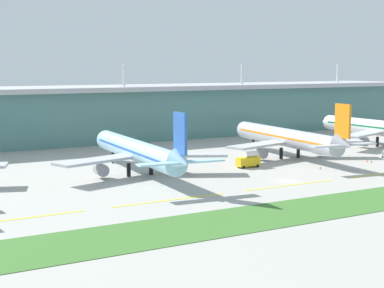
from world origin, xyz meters
The scene contains 13 objects.
ground_plane centered at (0.00, 0.00, 0.00)m, with size 600.00×600.00×0.00m, color #A8A59E.
terminal_building centered at (0.00, 105.67, 10.93)m, with size 288.00×34.00×30.46m.
airliner_near_middle centered at (-29.01, 27.83, 6.45)m, with size 48.55×66.28×18.90m.
airliner_far_middle centered at (25.92, 31.84, 6.45)m, with size 48.45×65.57×18.90m.
airliner_farthest centered at (75.54, 38.43, 6.45)m, with size 48.78×64.62×18.90m.
taxiway_stripe_west centered at (-71.00, -4.86, 0.02)m, with size 28.00×0.70×0.04m, color yellow.
taxiway_stripe_mid_west centered at (-37.00, -4.86, 0.02)m, with size 28.00×0.70×0.04m, color yellow.
taxiway_stripe_centre centered at (-3.00, -4.86, 0.02)m, with size 28.00×0.70×0.04m, color yellow.
grass_verge centered at (0.00, -27.22, 0.05)m, with size 300.00×18.00×0.10m, color #3D702D.
fuel_truck centered at (4.15, 22.76, 2.26)m, with size 7.25×2.81×4.95m.
safety_cone_left_wingtip centered at (20.22, 10.11, 0.35)m, with size 0.56×0.56×0.70m, color orange.
safety_cone_nose_front centered at (41.80, 10.98, 0.35)m, with size 0.56×0.56×0.70m, color orange.
safety_cone_right_wingtip centered at (41.76, 12.83, 0.35)m, with size 0.56×0.56×0.70m, color orange.
Camera 1 is at (-101.51, -123.11, 29.35)m, focal length 58.42 mm.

